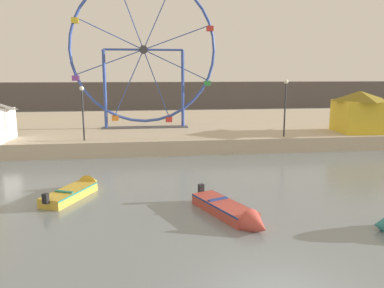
{
  "coord_description": "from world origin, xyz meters",
  "views": [
    {
      "loc": [
        -3.56,
        -8.49,
        5.86
      ],
      "look_at": [
        -0.92,
        11.29,
        2.14
      ],
      "focal_mm": 35.78,
      "sensor_mm": 36.0,
      "label": 1
    }
  ],
  "objects_px": {
    "ferris_wheel_blue_frame": "(144,52)",
    "carnival_booth_yellow_awning": "(359,111)",
    "motorboat_faded_red": "(233,213)",
    "motorboat_mustard_yellow": "(78,190)",
    "promenade_lamp_far": "(285,100)",
    "promenade_lamp_near": "(83,105)"
  },
  "relations": [
    {
      "from": "motorboat_faded_red",
      "to": "ferris_wheel_blue_frame",
      "type": "bearing_deg",
      "value": 167.41
    },
    {
      "from": "motorboat_mustard_yellow",
      "to": "ferris_wheel_blue_frame",
      "type": "xyz_separation_m",
      "value": [
        3.5,
        15.23,
        7.36
      ]
    },
    {
      "from": "motorboat_faded_red",
      "to": "motorboat_mustard_yellow",
      "type": "height_order",
      "value": "motorboat_faded_red"
    },
    {
      "from": "ferris_wheel_blue_frame",
      "to": "promenade_lamp_near",
      "type": "xyz_separation_m",
      "value": [
        -4.41,
        -6.0,
        -3.97
      ]
    },
    {
      "from": "promenade_lamp_far",
      "to": "motorboat_mustard_yellow",
      "type": "bearing_deg",
      "value": -147.05
    },
    {
      "from": "promenade_lamp_far",
      "to": "carnival_booth_yellow_awning",
      "type": "bearing_deg",
      "value": 12.39
    },
    {
      "from": "motorboat_mustard_yellow",
      "to": "carnival_booth_yellow_awning",
      "type": "height_order",
      "value": "carnival_booth_yellow_awning"
    },
    {
      "from": "ferris_wheel_blue_frame",
      "to": "promenade_lamp_near",
      "type": "relative_size",
      "value": 3.35
    },
    {
      "from": "promenade_lamp_near",
      "to": "promenade_lamp_far",
      "type": "relative_size",
      "value": 0.9
    },
    {
      "from": "ferris_wheel_blue_frame",
      "to": "carnival_booth_yellow_awning",
      "type": "relative_size",
      "value": 3.19
    },
    {
      "from": "carnival_booth_yellow_awning",
      "to": "motorboat_faded_red",
      "type": "bearing_deg",
      "value": -129.5
    },
    {
      "from": "ferris_wheel_blue_frame",
      "to": "motorboat_mustard_yellow",
      "type": "bearing_deg",
      "value": -102.93
    },
    {
      "from": "carnival_booth_yellow_awning",
      "to": "promenade_lamp_far",
      "type": "xyz_separation_m",
      "value": [
        -6.87,
        -1.51,
        1.03
      ]
    },
    {
      "from": "motorboat_faded_red",
      "to": "motorboat_mustard_yellow",
      "type": "relative_size",
      "value": 1.11
    },
    {
      "from": "motorboat_mustard_yellow",
      "to": "motorboat_faded_red",
      "type": "bearing_deg",
      "value": -96.17
    },
    {
      "from": "motorboat_faded_red",
      "to": "motorboat_mustard_yellow",
      "type": "bearing_deg",
      "value": -143.42
    },
    {
      "from": "motorboat_faded_red",
      "to": "motorboat_mustard_yellow",
      "type": "distance_m",
      "value": 7.94
    },
    {
      "from": "motorboat_faded_red",
      "to": "promenade_lamp_far",
      "type": "xyz_separation_m",
      "value": [
        7.1,
        13.11,
        3.6
      ]
    },
    {
      "from": "carnival_booth_yellow_awning",
      "to": "ferris_wheel_blue_frame",
      "type": "bearing_deg",
      "value": 168.92
    },
    {
      "from": "ferris_wheel_blue_frame",
      "to": "promenade_lamp_far",
      "type": "distance_m",
      "value": 12.68
    },
    {
      "from": "promenade_lamp_near",
      "to": "promenade_lamp_far",
      "type": "height_order",
      "value": "promenade_lamp_far"
    },
    {
      "from": "carnival_booth_yellow_awning",
      "to": "promenade_lamp_near",
      "type": "xyz_separation_m",
      "value": [
        -21.69,
        -1.29,
        0.79
      ]
    }
  ]
}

